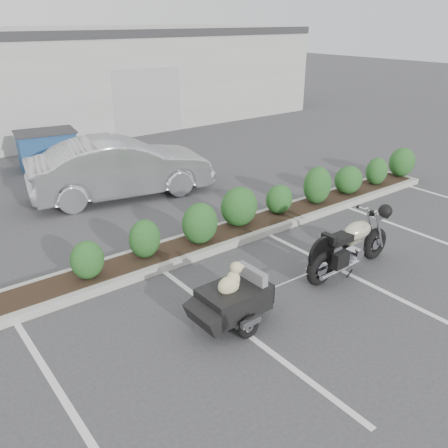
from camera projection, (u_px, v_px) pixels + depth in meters
ground at (285, 284)px, 8.55m from camera, size 90.00×90.00×0.00m
planter_kerb at (249, 227)px, 10.68m from camera, size 12.00×1.00×0.15m
building at (6, 79)px, 20.08m from camera, size 26.00×10.00×4.00m
motorcycle at (351, 246)px, 8.80m from camera, size 2.27×0.77×1.31m
pet_trailer at (233, 298)px, 7.28m from camera, size 1.80×1.00×1.08m
sedan at (121, 168)px, 12.50m from camera, size 4.98×2.59×1.56m
dumpster at (47, 149)px, 14.98m from camera, size 1.96×1.49×1.17m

